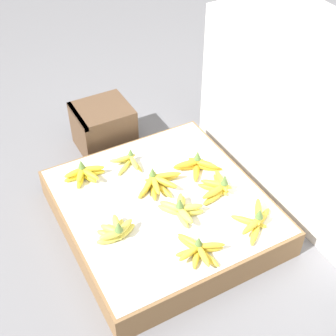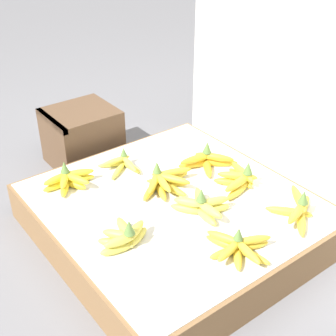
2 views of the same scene
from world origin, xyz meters
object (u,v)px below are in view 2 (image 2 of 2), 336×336
banana_bunch_front_left (69,180)px  banana_bunch_middle_left (122,164)px  banana_bunch_middle_right (238,247)px  banana_bunch_back_right (298,209)px  banana_bunch_front_midright (124,237)px  banana_bunch_back_midright (239,179)px  banana_bunch_middle_midleft (164,181)px  banana_bunch_back_midleft (207,160)px  banana_bunch_middle_midright (202,205)px  wooden_crate (82,137)px

banana_bunch_front_left → banana_bunch_middle_left: 0.23m
banana_bunch_middle_left → banana_bunch_middle_right: (0.66, 0.02, 0.00)m
banana_bunch_front_left → banana_bunch_back_right: size_ratio=0.91×
banana_bunch_front_midright → banana_bunch_back_midright: size_ratio=1.09×
banana_bunch_middle_left → banana_bunch_back_midright: bearing=37.1°
banana_bunch_middle_midleft → banana_bunch_back_midleft: (-0.02, 0.23, 0.00)m
banana_bunch_back_midleft → banana_bunch_middle_midright: bearing=-44.2°
banana_bunch_front_left → banana_bunch_middle_midright: size_ratio=1.04×
banana_bunch_front_left → banana_bunch_middle_midleft: bearing=51.5°
banana_bunch_middle_left → banana_bunch_back_midleft: 0.35m
banana_bunch_back_midright → banana_bunch_back_right: size_ratio=0.79×
banana_bunch_middle_midleft → banana_bunch_back_right: banana_bunch_back_right is taller
banana_bunch_front_left → banana_bunch_middle_midleft: (0.23, 0.29, -0.00)m
wooden_crate → banana_bunch_middle_midleft: 0.60m
banana_bunch_middle_left → banana_bunch_back_midleft: size_ratio=0.73×
banana_bunch_front_left → banana_bunch_middle_midright: banana_bunch_middle_midright is taller
banana_bunch_middle_right → banana_bunch_back_midright: bearing=135.2°
banana_bunch_back_midleft → banana_bunch_front_left: bearing=-112.3°
banana_bunch_middle_midright → banana_bunch_back_right: size_ratio=0.88×
banana_bunch_middle_left → banana_bunch_front_left: bearing=-93.3°
wooden_crate → banana_bunch_back_midright: (0.77, 0.27, 0.05)m
banana_bunch_middle_midright → banana_bunch_front_midright: bearing=-94.2°
wooden_crate → banana_bunch_back_right: (1.03, 0.30, 0.05)m
banana_bunch_middle_midleft → banana_bunch_middle_right: size_ratio=1.16×
wooden_crate → banana_bunch_back_midright: bearing=19.1°
banana_bunch_front_midright → banana_bunch_back_midright: bearing=92.1°
banana_bunch_middle_left → banana_bunch_middle_midleft: banana_bunch_middle_midleft is taller
banana_bunch_middle_left → banana_bunch_back_midright: size_ratio=0.95×
banana_bunch_front_midright → banana_bunch_middle_left: (-0.40, 0.24, -0.01)m
banana_bunch_middle_midleft → banana_bunch_back_right: bearing=31.9°
banana_bunch_front_left → banana_bunch_middle_right: (0.67, 0.25, -0.00)m
banana_bunch_middle_midright → banana_bunch_back_right: 0.33m
banana_bunch_front_midright → banana_bunch_middle_midleft: banana_bunch_front_midright is taller
banana_bunch_middle_right → wooden_crate: bearing=179.7°
wooden_crate → banana_bunch_front_midright: wooden_crate is taller
banana_bunch_front_left → banana_bunch_middle_midleft: 0.37m
banana_bunch_middle_left → banana_bunch_middle_midleft: bearing=14.5°
banana_bunch_middle_midleft → banana_bunch_middle_midright: bearing=3.2°
banana_bunch_front_left → banana_bunch_front_midright: banana_bunch_front_midright is taller
banana_bunch_middle_left → banana_bunch_middle_midright: size_ratio=0.85×
banana_bunch_front_midright → banana_bunch_back_midright: 0.53m
wooden_crate → banana_bunch_middle_midleft: bearing=3.1°
banana_bunch_back_midleft → banana_bunch_middle_right: bearing=-30.6°
banana_bunch_back_midright → banana_bunch_back_right: (0.26, 0.03, -0.00)m
banana_bunch_front_midright → banana_bunch_middle_midright: 0.31m
banana_bunch_middle_midright → banana_bunch_middle_right: (0.23, -0.05, -0.01)m
banana_bunch_middle_midright → banana_bunch_middle_right: 0.24m
banana_bunch_front_left → banana_bunch_front_midright: size_ratio=1.06×
wooden_crate → banana_bunch_middle_left: size_ratio=1.79×
banana_bunch_back_right → wooden_crate: bearing=-163.8°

